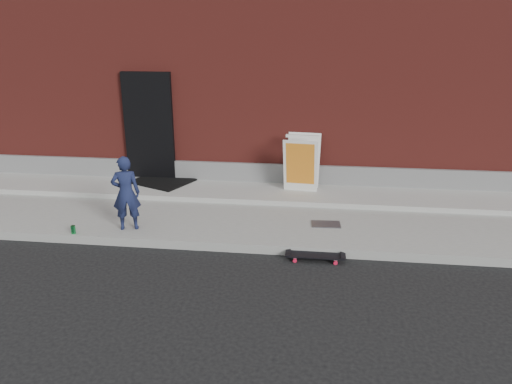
# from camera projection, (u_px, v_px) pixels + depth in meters

# --- Properties ---
(ground) EXTENTS (80.00, 80.00, 0.00)m
(ground) POSITION_uv_depth(u_px,v_px,m) (253.00, 254.00, 7.95)
(ground) COLOR black
(ground) RESTS_ON ground
(sidewalk) EXTENTS (20.00, 3.00, 0.15)m
(sidewalk) POSITION_uv_depth(u_px,v_px,m) (263.00, 215.00, 9.33)
(sidewalk) COLOR gray
(sidewalk) RESTS_ON ground
(apron) EXTENTS (20.00, 1.20, 0.10)m
(apron) POSITION_uv_depth(u_px,v_px,m) (268.00, 193.00, 10.13)
(apron) COLOR #959691
(apron) RESTS_ON sidewalk
(building) EXTENTS (20.00, 8.10, 5.00)m
(building) POSITION_uv_depth(u_px,v_px,m) (285.00, 59.00, 13.69)
(building) COLOR maroon
(building) RESTS_ON ground
(child) EXTENTS (0.53, 0.43, 1.28)m
(child) POSITION_uv_depth(u_px,v_px,m) (126.00, 193.00, 8.32)
(child) COLOR #161D3F
(child) RESTS_ON sidewalk
(skateboard) EXTENTS (0.89, 0.23, 0.10)m
(skateboard) POSITION_uv_depth(u_px,v_px,m) (315.00, 256.00, 7.69)
(skateboard) COLOR red
(skateboard) RESTS_ON ground
(pizza_sign) EXTENTS (0.74, 0.85, 1.12)m
(pizza_sign) POSITION_uv_depth(u_px,v_px,m) (302.00, 163.00, 10.02)
(pizza_sign) COLOR white
(pizza_sign) RESTS_ON apron
(soda_can) EXTENTS (0.09, 0.09, 0.14)m
(soda_can) POSITION_uv_depth(u_px,v_px,m) (73.00, 230.00, 8.31)
(soda_can) COLOR #1C8D40
(soda_can) RESTS_ON sidewalk
(doormat) EXTENTS (1.44, 1.33, 0.03)m
(doormat) POSITION_uv_depth(u_px,v_px,m) (162.00, 181.00, 10.66)
(doormat) COLOR black
(doormat) RESTS_ON apron
(utility_plate) EXTENTS (0.51, 0.34, 0.01)m
(utility_plate) POSITION_uv_depth(u_px,v_px,m) (326.00, 224.00, 8.69)
(utility_plate) COLOR #4D4D52
(utility_plate) RESTS_ON sidewalk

